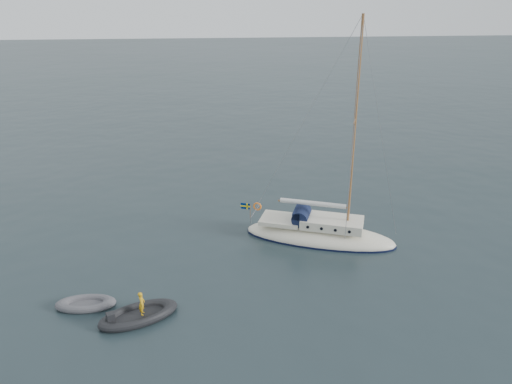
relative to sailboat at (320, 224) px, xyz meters
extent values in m
plane|color=black|center=(-1.88, -2.76, -1.02)|extent=(300.00, 300.00, 0.00)
ellipsoid|color=silver|center=(0.00, 0.00, -0.87)|extent=(9.03, 2.81, 1.50)
cube|color=beige|center=(0.70, 0.00, 0.16)|extent=(3.61, 1.91, 0.55)
cube|color=silver|center=(-2.41, 0.00, 0.00)|extent=(2.41, 1.91, 0.25)
cylinder|color=#101834|center=(-1.16, 0.00, 0.44)|extent=(0.96, 1.66, 0.96)
cube|color=#101834|center=(-1.36, 0.00, 0.64)|extent=(0.45, 1.66, 0.40)
cylinder|color=brown|center=(1.60, 0.00, 5.90)|extent=(0.15, 0.15, 12.04)
cylinder|color=brown|center=(1.60, 0.00, 6.50)|extent=(0.05, 2.21, 0.05)
cylinder|color=brown|center=(-0.50, 0.00, 1.23)|extent=(4.21, 0.10, 0.10)
cylinder|color=silver|center=(-0.50, 0.00, 1.28)|extent=(3.92, 0.28, 0.28)
cylinder|color=gray|center=(-4.02, 0.00, 0.43)|extent=(0.04, 2.21, 0.04)
torus|color=orange|center=(-4.07, 0.60, 0.43)|extent=(0.54, 0.10, 0.54)
cylinder|color=brown|center=(-4.37, 0.00, 0.33)|extent=(0.03, 0.03, 0.90)
cube|color=#001F5C|center=(-4.67, 0.00, 0.63)|extent=(0.60, 0.02, 0.38)
cube|color=yellow|center=(-4.67, 0.00, 0.63)|extent=(0.62, 0.03, 0.09)
cube|color=yellow|center=(-4.56, 0.00, 0.63)|extent=(0.09, 0.03, 0.40)
cylinder|color=black|center=(-0.61, 0.96, 0.16)|extent=(0.18, 0.06, 0.18)
cylinder|color=black|center=(-0.61, -0.96, 0.16)|extent=(0.18, 0.06, 0.18)
cylinder|color=black|center=(0.20, 0.96, 0.16)|extent=(0.18, 0.06, 0.18)
cylinder|color=black|center=(0.20, -0.96, 0.16)|extent=(0.18, 0.06, 0.18)
cylinder|color=black|center=(1.00, 0.96, 0.16)|extent=(0.18, 0.06, 0.18)
cylinder|color=black|center=(1.00, -0.96, 0.16)|extent=(0.18, 0.06, 0.18)
cylinder|color=black|center=(1.80, 0.96, 0.16)|extent=(0.18, 0.06, 0.18)
cylinder|color=black|center=(1.80, -0.96, 0.16)|extent=(0.18, 0.06, 0.18)
cube|color=#535258|center=(-12.65, -5.68, -0.90)|extent=(1.73, 0.71, 0.10)
cube|color=black|center=(-10.06, -6.87, -0.89)|extent=(2.31, 0.96, 0.12)
cube|color=black|center=(-11.31, -6.87, -0.59)|extent=(0.34, 0.34, 0.58)
imported|color=#C69115|center=(-9.87, -6.87, -0.27)|extent=(0.43, 0.50, 1.16)
camera|label=1|loc=(-6.83, -26.44, 12.86)|focal=35.00mm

